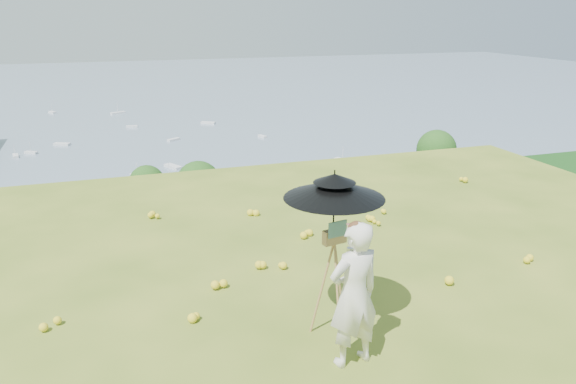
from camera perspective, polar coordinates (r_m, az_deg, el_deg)
name	(u,v)px	position (r m, az deg, el deg)	size (l,w,h in m)	color
ground	(398,281)	(8.61, 11.07, -8.84)	(14.00, 14.00, 0.00)	#516C1E
shoreline_tier	(146,280)	(90.92, -14.24, -8.62)	(170.00, 28.00, 8.00)	#6B6856
bay_water	(111,105)	(249.55, -17.53, 8.42)	(700.00, 700.00, 0.00)	slate
slope_trees	(169,259)	(45.86, -11.97, -6.70)	(110.00, 50.00, 6.00)	#154314
harbor_town	(143,241)	(88.26, -14.56, -4.84)	(110.00, 22.00, 5.00)	silver
moored_boats	(74,148)	(171.98, -20.90, 4.18)	(140.00, 140.00, 0.70)	silver
wildflowers	(390,270)	(8.78, 10.30, -7.81)	(10.00, 10.50, 0.12)	yellow
painter	(354,295)	(6.30, 6.72, -10.32)	(0.63, 0.41, 1.72)	white
field_easel	(333,279)	(6.85, 4.62, -8.77)	(0.58, 0.58, 1.52)	olive
sun_umbrella	(334,206)	(6.51, 4.68, -1.41)	(1.18, 1.18, 0.86)	black
painter_cap	(357,226)	(5.96, 7.00, -3.43)	(0.19, 0.23, 0.10)	#BE6968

